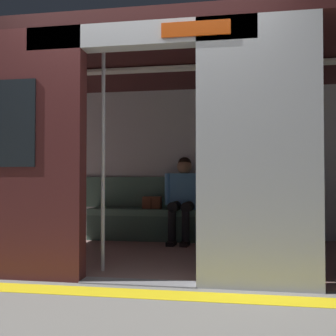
{
  "coord_description": "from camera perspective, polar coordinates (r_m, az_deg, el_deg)",
  "views": [
    {
      "loc": [
        -0.77,
        3.23,
        0.88
      ],
      "look_at": [
        -0.05,
        -1.26,
        0.99
      ],
      "focal_mm": 42.21,
      "sensor_mm": 36.0,
      "label": 1
    }
  ],
  "objects": [
    {
      "name": "grab_pole_door",
      "position": [
        3.79,
        -9.35,
        1.65
      ],
      "size": [
        0.04,
        0.04,
        2.16
      ],
      "primitive_type": "cylinder",
      "color": "silver",
      "rests_on": "ground_plane"
    },
    {
      "name": "person_seated",
      "position": [
        5.46,
        2.23,
        -3.68
      ],
      "size": [
        0.55,
        0.69,
        1.17
      ],
      "color": "#4C8CC6",
      "rests_on": "ground_plane"
    },
    {
      "name": "ground_plane",
      "position": [
        3.44,
        -4.3,
        -16.24
      ],
      "size": [
        60.0,
        60.0,
        0.0
      ],
      "primitive_type": "plane",
      "color": "gray"
    },
    {
      "name": "bench_seat",
      "position": [
        5.54,
        1.12,
        -7.01
      ],
      "size": [
        2.48,
        0.44,
        0.44
      ],
      "color": "#4C7566",
      "rests_on": "ground_plane"
    },
    {
      "name": "train_car",
      "position": [
        4.56,
        -1.52,
        6.67
      ],
      "size": [
        6.4,
        2.74,
        2.3
      ],
      "color": "#ADAFB5",
      "rests_on": "ground_plane"
    },
    {
      "name": "handbag",
      "position": [
        5.63,
        -2.3,
        -5.01
      ],
      "size": [
        0.26,
        0.15,
        0.17
      ],
      "color": "brown",
      "rests_on": "bench_seat"
    },
    {
      "name": "platform_edge_strip",
      "position": [
        3.15,
        -5.63,
        -17.53
      ],
      "size": [
        8.0,
        0.24,
        0.01
      ],
      "primitive_type": "cube",
      "color": "yellow",
      "rests_on": "ground_plane"
    },
    {
      "name": "book",
      "position": [
        5.57,
        6.69,
        -5.77
      ],
      "size": [
        0.16,
        0.23,
        0.03
      ],
      "primitive_type": "cube",
      "rotation": [
        0.0,
        0.0,
        -0.05
      ],
      "color": "#26598C",
      "rests_on": "bench_seat"
    }
  ]
}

